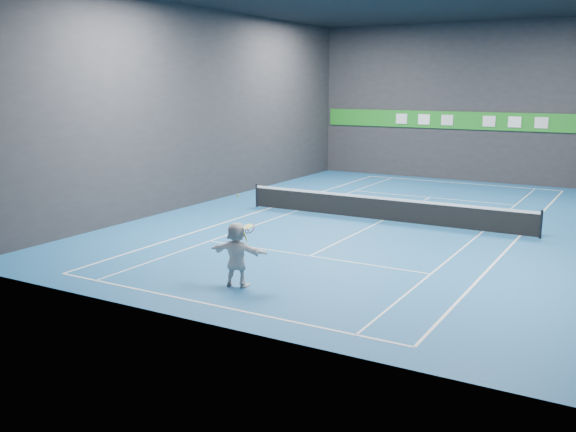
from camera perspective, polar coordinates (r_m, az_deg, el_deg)
The scene contains 18 objects.
ground at distance 26.94m, azimuth 8.37°, elevation -0.42°, with size 26.00×26.00×0.00m, color #1A568F.
wall_back at distance 38.76m, azimuth 15.82°, elevation 9.65°, with size 18.00×0.10×9.00m, color #262528.
wall_front at distance 15.06m, azimuth -9.91°, elevation 7.32°, with size 18.00×0.10×9.00m, color #262528.
wall_left at distance 30.82m, azimuth -7.32°, elevation 9.56°, with size 0.10×26.00×9.00m, color #262528.
baseline_near at distance 16.84m, azimuth -6.93°, elevation -7.81°, with size 10.98×0.08×0.01m, color white.
baseline_far at distance 38.09m, azimuth 15.02°, elevation 2.85°, with size 10.98×0.08×0.01m, color white.
sideline_doubles_left at distance 29.35m, azimuth -1.63°, elevation 0.70°, with size 0.08×23.78×0.01m, color white.
sideline_doubles_right at distance 25.50m, azimuth 19.91°, elevation -1.69°, with size 0.08×23.78×0.01m, color white.
sideline_singles_left at distance 28.67m, azimuth 0.72°, elevation 0.44°, with size 0.06×23.78×0.01m, color white.
sideline_singles_right at distance 25.76m, azimuth 16.89°, elevation -1.37°, with size 0.06×23.78×0.01m, color white.
service_line_near at distance 21.28m, azimuth 1.96°, elevation -3.57°, with size 8.23×0.06×0.01m, color white.
service_line_far at distance 32.88m, azimuth 12.51°, elevation 1.62°, with size 8.23×0.06×0.01m, color white.
center_service_line at distance 26.94m, azimuth 8.37°, elevation -0.42°, with size 0.06×12.80×0.01m, color white.
player at distance 18.00m, azimuth -4.58°, elevation -3.41°, with size 1.71×0.54×1.84m, color silver.
tennis_ball at distance 17.86m, azimuth -4.49°, elevation 1.85°, with size 0.06×0.06×0.06m, color #EFF929.
tennis_net at distance 26.83m, azimuth 8.41°, elevation 0.70°, with size 12.50×0.10×1.07m.
sponsor_banner at distance 38.74m, azimuth 15.71°, elevation 8.17°, with size 17.64×0.11×1.00m.
tennis_racket at distance 17.65m, azimuth -3.49°, elevation -1.23°, with size 0.42×0.31×0.52m.
Camera 1 is at (9.61, -24.53, 5.61)m, focal length 40.00 mm.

